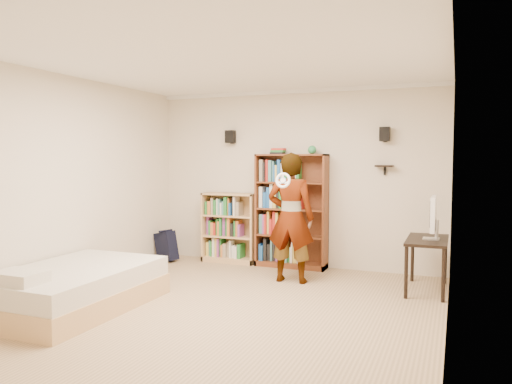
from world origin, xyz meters
TOP-DOWN VIEW (x-y plane):
  - ground at (0.00, 0.00)m, footprint 4.50×5.00m
  - room_shell at (0.00, 0.00)m, footprint 4.52×5.02m
  - crown_molding at (0.00, 0.00)m, footprint 4.50×5.00m
  - speaker_left at (-1.05, 2.40)m, footprint 0.14×0.12m
  - speaker_right at (1.35, 2.40)m, footprint 0.14×0.12m
  - wall_shelf at (1.35, 2.41)m, footprint 0.25×0.16m
  - tall_bookshelf at (-0.01, 2.34)m, footprint 1.09×0.32m
  - low_bookshelf at (-1.03, 2.33)m, footprint 0.88×0.33m
  - computer_desk at (1.99, 1.67)m, footprint 0.48×0.97m
  - imac at (2.03, 1.64)m, footprint 0.12×0.54m
  - daybed at (-1.60, -0.55)m, footprint 1.26×1.95m
  - person at (0.26, 1.48)m, footprint 0.65×0.45m
  - wii_wheel at (0.26, 1.15)m, footprint 0.20×0.08m
  - navy_bag at (-2.02, 2.02)m, footprint 0.42×0.33m

SIDE VIEW (x-z plane):
  - ground at x=0.00m, z-range -0.01..0.01m
  - navy_bag at x=-2.02m, z-range 0.00..0.49m
  - daybed at x=-1.60m, z-range 0.00..0.57m
  - computer_desk at x=1.99m, z-range 0.00..0.66m
  - low_bookshelf at x=-1.03m, z-range 0.00..1.10m
  - tall_bookshelf at x=-0.01m, z-range 0.00..1.72m
  - person at x=0.26m, z-range 0.00..1.74m
  - imac at x=2.03m, z-range 0.66..1.20m
  - wii_wheel at x=0.26m, z-range 1.28..1.48m
  - wall_shelf at x=1.35m, z-range 1.54..1.56m
  - room_shell at x=0.00m, z-range 0.41..3.12m
  - speaker_left at x=-1.05m, z-range 1.90..2.10m
  - speaker_right at x=1.35m, z-range 1.90..2.10m
  - crown_molding at x=0.00m, z-range 2.64..2.70m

